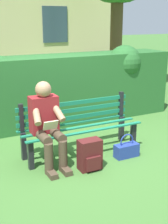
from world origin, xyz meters
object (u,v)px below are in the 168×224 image
backpack (90,155)px  person_seated (47,122)px  handbag (126,150)px  park_bench (79,125)px

backpack → person_seated: bearing=-44.6°
person_seated → handbag: person_seated is taller
person_seated → handbag: bearing=163.4°
backpack → handbag: bearing=-171.4°
person_seated → park_bench: bearing=-162.2°
park_bench → person_seated: 0.62m
person_seated → backpack: (-0.44, 0.43, -0.40)m
person_seated → backpack: bearing=135.4°
park_bench → handbag: (-0.53, 0.51, -0.32)m
backpack → handbag: (-0.66, -0.10, -0.10)m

